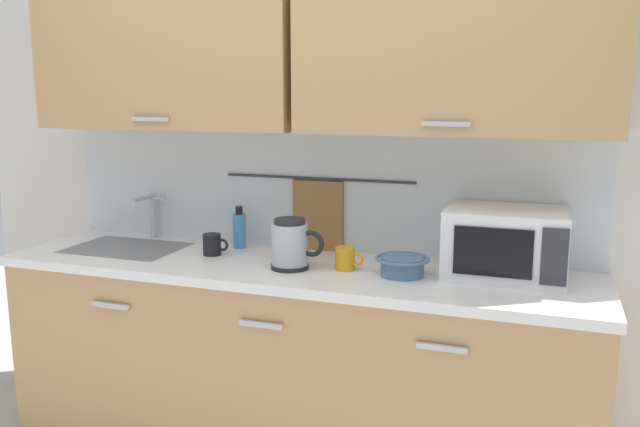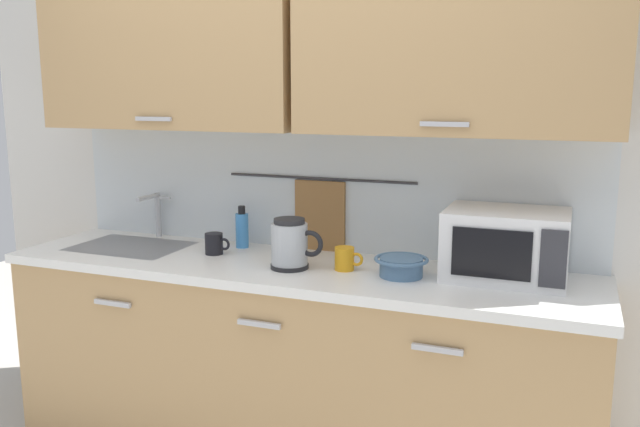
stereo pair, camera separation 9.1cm
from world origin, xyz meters
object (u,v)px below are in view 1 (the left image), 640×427
(mixing_bowl, at_px, (402,265))
(electric_kettle, at_px, (291,244))
(microwave, at_px, (506,243))
(dish_soap_bottle, at_px, (239,230))
(mug_near_sink, at_px, (213,244))
(mug_by_kettle, at_px, (346,258))

(mixing_bowl, bearing_deg, electric_kettle, -174.11)
(microwave, height_order, dish_soap_bottle, microwave)
(electric_kettle, distance_m, mug_near_sink, 0.43)
(microwave, distance_m, mixing_bowl, 0.41)
(mug_near_sink, bearing_deg, electric_kettle, -12.84)
(electric_kettle, height_order, dish_soap_bottle, electric_kettle)
(dish_soap_bottle, bearing_deg, electric_kettle, -35.30)
(electric_kettle, relative_size, mixing_bowl, 1.06)
(dish_soap_bottle, distance_m, mug_near_sink, 0.17)
(mug_by_kettle, bearing_deg, dish_soap_bottle, 160.97)
(mug_by_kettle, bearing_deg, mug_near_sink, 176.45)
(dish_soap_bottle, bearing_deg, mug_by_kettle, -19.03)
(electric_kettle, relative_size, mug_by_kettle, 1.89)
(dish_soap_bottle, relative_size, mixing_bowl, 0.92)
(microwave, relative_size, mixing_bowl, 2.15)
(dish_soap_bottle, distance_m, mixing_bowl, 0.84)
(mug_near_sink, bearing_deg, dish_soap_bottle, 71.31)
(mug_near_sink, bearing_deg, microwave, 3.43)
(microwave, bearing_deg, dish_soap_bottle, 175.93)
(electric_kettle, bearing_deg, mug_by_kettle, 14.13)
(microwave, relative_size, mug_by_kettle, 3.83)
(mug_near_sink, xyz_separation_m, mixing_bowl, (0.87, -0.05, -0.00))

